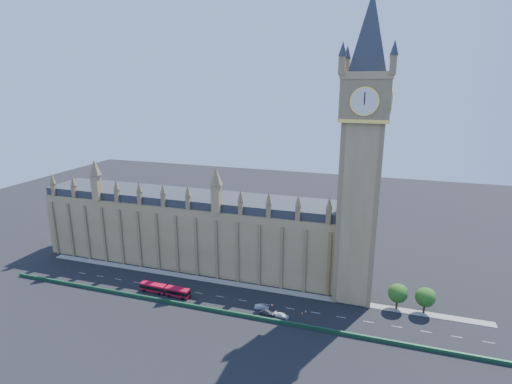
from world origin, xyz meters
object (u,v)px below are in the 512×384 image
(red_bus, at_px, (165,290))
(car_white, at_px, (282,315))
(car_grey, at_px, (267,312))
(car_silver, at_px, (262,307))

(red_bus, bearing_deg, car_white, 0.52)
(red_bus, height_order, car_grey, red_bus)
(car_silver, xyz_separation_m, car_white, (7.19, -2.46, -0.06))
(red_bus, distance_m, car_grey, 36.35)
(red_bus, height_order, car_silver, red_bus)
(car_white, bearing_deg, red_bus, 95.96)
(red_bus, xyz_separation_m, car_silver, (33.82, 1.05, -0.90))
(car_grey, bearing_deg, car_white, -86.67)
(car_grey, xyz_separation_m, car_silver, (-2.50, 2.38, -0.07))
(red_bus, xyz_separation_m, car_white, (41.01, -1.41, -0.97))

